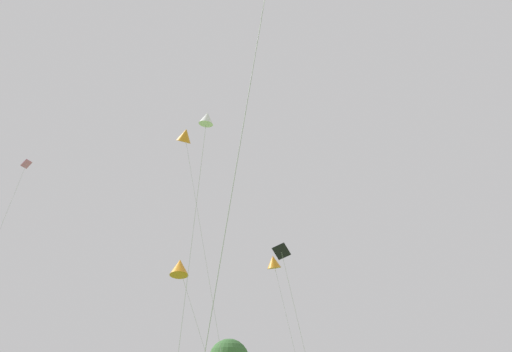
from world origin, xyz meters
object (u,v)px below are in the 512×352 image
at_px(small_kite_streamer_purple, 206,121).
at_px(small_kite_stunt_black, 284,261).
at_px(small_kite_tiny_distant, 180,267).
at_px(small_kite_bird_shape, 15,192).
at_px(small_kite_diamond_red, 185,136).
at_px(small_kite_box_yellow, 274,262).

bearing_deg(small_kite_streamer_purple, small_kite_stunt_black, -7.95).
height_order(small_kite_tiny_distant, small_kite_streamer_purple, small_kite_streamer_purple).
height_order(small_kite_bird_shape, small_kite_streamer_purple, small_kite_bird_shape).
height_order(small_kite_tiny_distant, small_kite_diamond_red, small_kite_diamond_red).
xyz_separation_m(small_kite_streamer_purple, small_kite_stunt_black, (6.55, 4.24, -4.44)).
relative_size(small_kite_bird_shape, small_kite_streamer_purple, 1.16).
bearing_deg(small_kite_streamer_purple, small_kite_box_yellow, 6.49).
bearing_deg(small_kite_stunt_black, small_kite_box_yellow, 48.30).
xyz_separation_m(small_kite_diamond_red, small_kite_stunt_black, (4.78, -2.96, -7.57)).
distance_m(small_kite_tiny_distant, small_kite_box_yellow, 6.39).
bearing_deg(small_kite_tiny_distant, small_kite_diamond_red, -88.82).
bearing_deg(small_kite_stunt_black, small_kite_diamond_red, 133.50).
bearing_deg(small_kite_bird_shape, small_kite_stunt_black, -168.28).
distance_m(small_kite_tiny_distant, small_kite_stunt_black, 7.90).
bearing_deg(small_kite_tiny_distant, small_kite_streamer_purple, -83.32).
xyz_separation_m(small_kite_bird_shape, small_kite_box_yellow, (16.09, -3.20, -2.89)).
bearing_deg(small_kite_streamer_purple, small_kite_bird_shape, 73.39).
height_order(small_kite_box_yellow, small_kite_diamond_red, small_kite_diamond_red).
relative_size(small_kite_bird_shape, small_kite_tiny_distant, 1.51).
bearing_deg(small_kite_box_yellow, small_kite_streamer_purple, -67.43).
bearing_deg(small_kite_bird_shape, small_kite_streamer_purple, 162.94).
relative_size(small_kite_streamer_purple, small_kite_box_yellow, 1.21).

